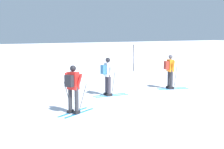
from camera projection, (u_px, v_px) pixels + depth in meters
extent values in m
plane|color=silver|center=(182.00, 103.00, 13.12)|extent=(120.00, 120.00, 0.00)
cube|color=silver|center=(46.00, 54.00, 30.57)|extent=(80.00, 8.35, 1.31)
cube|color=#237AC6|center=(110.00, 95.00, 14.82)|extent=(1.60, 0.11, 0.02)
cube|color=#237AC6|center=(112.00, 96.00, 14.57)|extent=(1.60, 0.11, 0.02)
cube|color=black|center=(107.00, 94.00, 14.75)|extent=(0.26, 0.12, 0.10)
cube|color=black|center=(109.00, 95.00, 14.50)|extent=(0.26, 0.12, 0.10)
cylinder|color=#38333D|center=(107.00, 83.00, 14.68)|extent=(0.14, 0.14, 0.85)
cylinder|color=#38333D|center=(109.00, 84.00, 14.43)|extent=(0.14, 0.14, 0.85)
cube|color=white|center=(108.00, 70.00, 14.47)|extent=(0.24, 0.38, 0.60)
cylinder|color=white|center=(106.00, 69.00, 14.71)|extent=(0.09, 0.26, 0.55)
cylinder|color=white|center=(111.00, 71.00, 14.26)|extent=(0.09, 0.26, 0.55)
sphere|color=black|center=(108.00, 60.00, 14.42)|extent=(0.22, 0.22, 0.22)
cylinder|color=#38383D|center=(107.00, 82.00, 14.89)|extent=(0.03, 0.35, 1.13)
cylinder|color=#38383D|center=(113.00, 84.00, 14.31)|extent=(0.03, 0.35, 1.13)
cube|color=teal|center=(104.00, 69.00, 14.38)|extent=(0.18, 0.28, 0.40)
cube|color=#237AC6|center=(73.00, 112.00, 11.69)|extent=(1.41, 0.91, 0.02)
cube|color=#237AC6|center=(79.00, 113.00, 11.55)|extent=(1.41, 0.91, 0.02)
cube|color=black|center=(70.00, 111.00, 11.56)|extent=(0.28, 0.24, 0.10)
cube|color=black|center=(77.00, 112.00, 11.41)|extent=(0.28, 0.24, 0.10)
cylinder|color=#2D2D33|center=(70.00, 98.00, 11.49)|extent=(0.14, 0.14, 0.85)
cylinder|color=#2D2D33|center=(77.00, 99.00, 11.35)|extent=(0.14, 0.14, 0.85)
cube|color=red|center=(73.00, 81.00, 11.34)|extent=(0.40, 0.45, 0.60)
cylinder|color=red|center=(68.00, 80.00, 11.49)|extent=(0.21, 0.27, 0.55)
cylinder|color=red|center=(79.00, 82.00, 11.22)|extent=(0.21, 0.27, 0.55)
sphere|color=black|center=(73.00, 68.00, 11.28)|extent=(0.22, 0.22, 0.22)
cylinder|color=#38383D|center=(68.00, 97.00, 11.67)|extent=(0.22, 0.33, 1.09)
cylinder|color=#38383D|center=(82.00, 99.00, 11.34)|extent=(0.22, 0.33, 1.09)
cube|color=#232328|center=(69.00, 81.00, 11.16)|extent=(0.30, 0.33, 0.40)
cube|color=#237AC6|center=(171.00, 88.00, 16.50)|extent=(1.59, 0.38, 0.02)
cube|color=#237AC6|center=(174.00, 89.00, 16.24)|extent=(1.59, 0.38, 0.02)
cube|color=black|center=(169.00, 87.00, 16.45)|extent=(0.28, 0.16, 0.10)
cube|color=black|center=(171.00, 88.00, 16.19)|extent=(0.28, 0.16, 0.10)
cylinder|color=#2D2D33|center=(169.00, 78.00, 16.39)|extent=(0.14, 0.14, 0.85)
cylinder|color=#2D2D33|center=(171.00, 78.00, 16.12)|extent=(0.14, 0.14, 0.85)
cube|color=orange|center=(170.00, 65.00, 16.17)|extent=(0.30, 0.42, 0.60)
cylinder|color=orange|center=(169.00, 65.00, 16.41)|extent=(0.13, 0.27, 0.55)
cylinder|color=orange|center=(173.00, 66.00, 15.94)|extent=(0.13, 0.27, 0.55)
sphere|color=#4C4C56|center=(171.00, 57.00, 16.11)|extent=(0.22, 0.22, 0.22)
cylinder|color=#38383D|center=(169.00, 76.00, 16.61)|extent=(0.08, 0.29, 1.20)
cylinder|color=#38383D|center=(175.00, 78.00, 15.94)|extent=(0.08, 0.29, 1.20)
cube|color=maroon|center=(167.00, 65.00, 16.11)|extent=(0.23, 0.31, 0.40)
cylinder|color=black|center=(133.00, 58.00, 23.14)|extent=(0.05, 0.05, 1.88)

